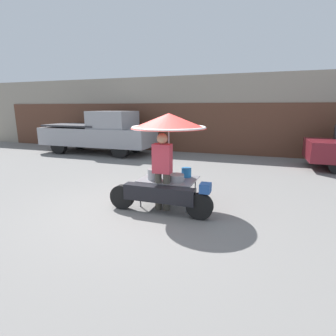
{
  "coord_description": "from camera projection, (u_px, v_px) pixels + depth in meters",
  "views": [
    {
      "loc": [
        2.2,
        -4.84,
        2.12
      ],
      "look_at": [
        0.38,
        0.42,
        0.84
      ],
      "focal_mm": 28.0,
      "sensor_mm": 36.0,
      "label": 1
    }
  ],
  "objects": [
    {
      "name": "pickup_truck",
      "position": [
        100.0,
        133.0,
        12.3
      ],
      "size": [
        5.4,
        1.87,
        1.97
      ],
      "color": "black",
      "rests_on": "ground"
    },
    {
      "name": "shopfront_building",
      "position": [
        214.0,
        115.0,
        13.03
      ],
      "size": [
        28.0,
        2.06,
        3.59
      ],
      "color": "gray",
      "rests_on": "ground"
    },
    {
      "name": "vendor_person",
      "position": [
        162.0,
        168.0,
        5.4
      ],
      "size": [
        0.38,
        0.22,
        1.62
      ],
      "color": "#4C473D",
      "rests_on": "ground"
    },
    {
      "name": "ground_plane",
      "position": [
        145.0,
        209.0,
        5.63
      ],
      "size": [
        36.0,
        36.0,
        0.0
      ],
      "primitive_type": "plane",
      "color": "slate"
    },
    {
      "name": "vendor_motorcycle_cart",
      "position": [
        168.0,
        138.0,
        5.53
      ],
      "size": [
        2.21,
        1.61,
        2.01
      ],
      "color": "black",
      "rests_on": "ground"
    }
  ]
}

